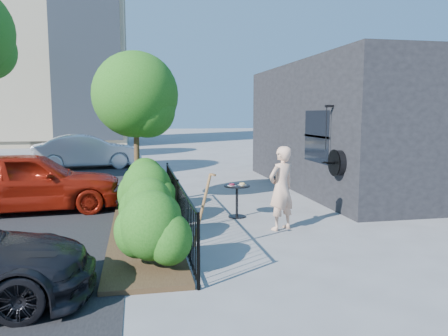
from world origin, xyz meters
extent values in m
plane|color=gray|center=(0.00, 0.00, 0.00)|extent=(120.00, 120.00, 0.00)
cube|color=black|center=(5.50, 4.50, 2.00)|extent=(6.00, 9.00, 4.00)
cube|color=black|center=(2.51, 2.40, 1.80)|extent=(0.04, 1.60, 1.40)
cube|color=black|center=(2.52, 2.40, 1.80)|extent=(0.05, 1.70, 0.06)
cylinder|color=black|center=(2.42, 0.90, 1.25)|extent=(0.18, 0.60, 0.60)
cylinder|color=black|center=(2.32, 0.90, 1.25)|extent=(0.03, 0.64, 0.64)
cube|color=black|center=(2.40, 1.40, 2.60)|extent=(0.25, 0.06, 0.06)
cylinder|color=black|center=(2.32, 1.40, 2.05)|extent=(0.02, 0.02, 1.05)
cylinder|color=black|center=(-1.50, -3.00, 0.55)|extent=(0.05, 0.05, 1.10)
cylinder|color=black|center=(-1.50, 0.00, 0.55)|extent=(0.05, 0.05, 1.10)
cylinder|color=black|center=(-1.50, 3.00, 0.55)|extent=(0.05, 0.05, 1.10)
cube|color=black|center=(-1.50, 0.00, 1.06)|extent=(0.03, 6.00, 0.03)
cube|color=black|center=(-1.50, 0.00, 0.10)|extent=(0.03, 6.00, 0.03)
cylinder|color=black|center=(-1.50, -2.90, 0.55)|extent=(0.02, 0.02, 1.04)
cylinder|color=black|center=(-1.50, -2.70, 0.55)|extent=(0.02, 0.02, 1.04)
cylinder|color=black|center=(-1.50, -2.50, 0.55)|extent=(0.02, 0.02, 1.04)
cylinder|color=black|center=(-1.50, -2.30, 0.55)|extent=(0.02, 0.02, 1.04)
cylinder|color=black|center=(-1.50, -2.10, 0.55)|extent=(0.02, 0.02, 1.04)
cylinder|color=black|center=(-1.50, -1.90, 0.55)|extent=(0.02, 0.02, 1.04)
cylinder|color=black|center=(-1.50, -1.70, 0.55)|extent=(0.02, 0.02, 1.04)
cylinder|color=black|center=(-1.50, -1.50, 0.55)|extent=(0.02, 0.02, 1.04)
cylinder|color=black|center=(-1.50, -1.30, 0.55)|extent=(0.02, 0.02, 1.04)
cylinder|color=black|center=(-1.50, -1.10, 0.55)|extent=(0.02, 0.02, 1.04)
cylinder|color=black|center=(-1.50, -0.90, 0.55)|extent=(0.02, 0.02, 1.04)
cylinder|color=black|center=(-1.50, -0.70, 0.55)|extent=(0.02, 0.02, 1.04)
cylinder|color=black|center=(-1.50, -0.50, 0.55)|extent=(0.02, 0.02, 1.04)
cylinder|color=black|center=(-1.50, -0.30, 0.55)|extent=(0.02, 0.02, 1.04)
cylinder|color=black|center=(-1.50, -0.10, 0.55)|extent=(0.02, 0.02, 1.04)
cylinder|color=black|center=(-1.50, 0.10, 0.55)|extent=(0.02, 0.02, 1.04)
cylinder|color=black|center=(-1.50, 0.30, 0.55)|extent=(0.02, 0.02, 1.04)
cylinder|color=black|center=(-1.50, 0.50, 0.55)|extent=(0.02, 0.02, 1.04)
cylinder|color=black|center=(-1.50, 0.70, 0.55)|extent=(0.02, 0.02, 1.04)
cylinder|color=black|center=(-1.50, 0.90, 0.55)|extent=(0.02, 0.02, 1.04)
cylinder|color=black|center=(-1.50, 1.10, 0.55)|extent=(0.02, 0.02, 1.04)
cylinder|color=black|center=(-1.50, 1.30, 0.55)|extent=(0.02, 0.02, 1.04)
cylinder|color=black|center=(-1.50, 1.50, 0.55)|extent=(0.02, 0.02, 1.04)
cylinder|color=black|center=(-1.50, 1.70, 0.55)|extent=(0.02, 0.02, 1.04)
cylinder|color=black|center=(-1.50, 1.90, 0.55)|extent=(0.02, 0.02, 1.04)
cylinder|color=black|center=(-1.50, 2.10, 0.55)|extent=(0.02, 0.02, 1.04)
cylinder|color=black|center=(-1.50, 2.30, 0.55)|extent=(0.02, 0.02, 1.04)
cylinder|color=black|center=(-1.50, 2.50, 0.55)|extent=(0.02, 0.02, 1.04)
cylinder|color=black|center=(-1.50, 2.70, 0.55)|extent=(0.02, 0.02, 1.04)
cylinder|color=black|center=(-1.50, 2.90, 0.55)|extent=(0.02, 0.02, 1.04)
cube|color=#382616|center=(-2.20, 0.00, 0.04)|extent=(1.30, 6.00, 0.08)
ellipsoid|color=#1D5914|center=(-2.10, -2.20, 0.70)|extent=(1.10, 1.10, 1.24)
ellipsoid|color=#1D5914|center=(-2.10, -0.60, 0.70)|extent=(1.10, 1.10, 1.24)
ellipsoid|color=#1D5914|center=(-2.10, 0.90, 0.70)|extent=(1.10, 1.10, 1.24)
ellipsoid|color=#1D5914|center=(-2.10, 2.30, 0.70)|extent=(1.10, 1.10, 1.24)
cylinder|color=#3F2B19|center=(-2.30, 2.80, 1.20)|extent=(0.14, 0.14, 2.40)
sphere|color=#1D5914|center=(-2.30, 2.80, 2.84)|extent=(2.20, 2.20, 2.20)
sphere|color=#1D5914|center=(-2.00, 2.60, 2.51)|extent=(1.43, 1.43, 1.43)
cylinder|color=black|center=(-0.03, 1.04, 0.74)|extent=(0.60, 0.60, 0.03)
cylinder|color=black|center=(-0.03, 1.04, 0.37)|extent=(0.06, 0.06, 0.72)
cylinder|color=black|center=(-0.03, 1.04, 0.02)|extent=(0.40, 0.40, 0.03)
cube|color=white|center=(-0.16, 1.01, 0.76)|extent=(0.20, 0.20, 0.01)
cube|color=white|center=(0.10, 1.06, 0.76)|extent=(0.20, 0.20, 0.01)
torus|color=#540E2B|center=(-0.16, 1.01, 0.79)|extent=(0.13, 0.13, 0.04)
torus|color=tan|center=(0.10, 1.06, 0.79)|extent=(0.13, 0.13, 0.04)
imported|color=#E1AF91|center=(0.63, -0.20, 0.88)|extent=(0.76, 0.66, 1.76)
cylinder|color=brown|center=(-1.22, -1.46, 0.77)|extent=(0.35, 0.05, 1.28)
cube|color=gray|center=(-1.41, -1.46, 0.10)|extent=(0.09, 0.19, 0.27)
cylinder|color=brown|center=(-1.02, -1.46, 1.38)|extent=(0.11, 0.10, 0.05)
imported|color=#9D1C0D|center=(-4.93, 2.63, 0.76)|extent=(4.58, 2.14, 1.52)
imported|color=silver|center=(-4.45, 11.27, 0.75)|extent=(4.71, 2.20, 1.49)
camera|label=1|loc=(-2.29, -8.73, 2.43)|focal=35.00mm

